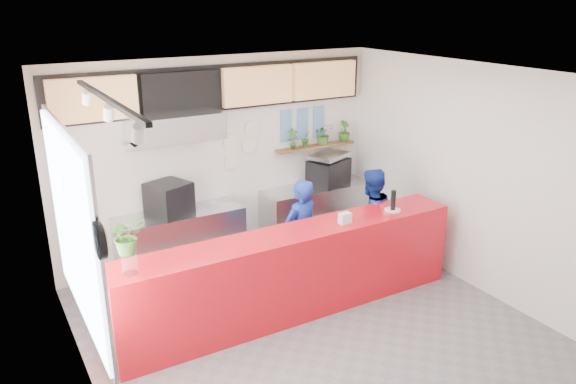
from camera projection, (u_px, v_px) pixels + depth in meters
name	position (u px, v px, depth m)	size (l,w,h in m)	color
floor	(310.00, 327.00, 6.76)	(5.00, 5.00, 0.00)	slate
ceiling	(314.00, 76.00, 5.77)	(5.00, 5.00, 0.00)	silver
wall_back	(221.00, 159.00, 8.31)	(5.00, 5.00, 0.00)	white
wall_left	(79.00, 261.00, 5.08)	(5.00, 5.00, 0.00)	white
wall_right	(470.00, 177.00, 7.46)	(5.00, 5.00, 0.00)	white
service_counter	(293.00, 273.00, 6.91)	(4.50, 0.60, 1.10)	red
cream_band	(218.00, 84.00, 7.94)	(5.00, 0.02, 0.80)	beige
prep_bench	(181.00, 242.00, 8.03)	(1.80, 0.60, 0.90)	#B2B5BA
panini_oven	(169.00, 199.00, 7.74)	(0.51, 0.51, 0.46)	black
extraction_hood	(174.00, 126.00, 7.43)	(1.20, 0.70, 0.35)	#B2B5BA
hood_lip	(175.00, 141.00, 7.49)	(1.20, 0.70, 0.08)	#B2B5BA
right_bench	(316.00, 212.00, 9.12)	(1.80, 0.60, 0.90)	#B2B5BA
espresso_machine	(329.00, 172.00, 9.01)	(0.64, 0.46, 0.41)	black
espresso_tray	(329.00, 155.00, 8.92)	(0.63, 0.44, 0.06)	#AAADB1
herb_shelf	(316.00, 146.00, 8.99)	(1.40, 0.18, 0.04)	brown
menu_board_far_left	(93.00, 99.00, 7.03)	(1.10, 0.10, 0.55)	tan
menu_board_mid_left	(182.00, 92.00, 7.59)	(1.10, 0.10, 0.55)	black
menu_board_mid_right	(258.00, 86.00, 8.14)	(1.10, 0.10, 0.55)	tan
menu_board_far_right	(324.00, 80.00, 8.69)	(1.10, 0.10, 0.55)	tan
soffit	(219.00, 88.00, 7.93)	(4.80, 0.04, 0.65)	black
window_pane	(73.00, 229.00, 5.27)	(0.04, 2.20, 1.90)	silver
window_frame	(76.00, 229.00, 5.28)	(0.03, 2.30, 2.00)	#B2B5BA
wall_clock_rim	(100.00, 240.00, 4.18)	(0.30, 0.30, 0.05)	black
wall_clock_face	(104.00, 239.00, 4.20)	(0.26, 0.26, 0.02)	white
track_rail	(107.00, 99.00, 4.80)	(0.05, 2.40, 0.04)	black
dec_plate_a	(231.00, 141.00, 8.27)	(0.24, 0.24, 0.03)	silver
dec_plate_b	(249.00, 145.00, 8.45)	(0.24, 0.24, 0.03)	silver
dec_plate_c	(231.00, 161.00, 8.37)	(0.24, 0.24, 0.03)	silver
dec_plate_d	(252.00, 129.00, 8.39)	(0.24, 0.24, 0.03)	silver
photo_frame_a	(286.00, 118.00, 8.65)	(0.20, 0.02, 0.25)	#598CBF
photo_frame_b	(303.00, 116.00, 8.79)	(0.20, 0.02, 0.25)	#598CBF
photo_frame_c	(319.00, 114.00, 8.94)	(0.20, 0.02, 0.25)	#598CBF
photo_frame_d	(286.00, 134.00, 8.73)	(0.20, 0.02, 0.25)	#598CBF
photo_frame_e	(302.00, 132.00, 8.87)	(0.20, 0.02, 0.25)	#598CBF
photo_frame_f	(318.00, 129.00, 9.02)	(0.20, 0.02, 0.25)	#598CBF
staff_center	(300.00, 235.00, 7.46)	(0.56, 0.37, 1.54)	navy
staff_right	(370.00, 220.00, 7.99)	(0.74, 0.57, 1.52)	navy
herb_a	(293.00, 139.00, 8.72)	(0.17, 0.12, 0.32)	#316122
herb_b	(306.00, 139.00, 8.85)	(0.15, 0.12, 0.26)	#316122
herb_c	(324.00, 134.00, 9.00)	(0.30, 0.26, 0.34)	#316122
herb_d	(344.00, 131.00, 9.19)	(0.19, 0.17, 0.34)	#316122
glass_vase	(130.00, 264.00, 5.70)	(0.16, 0.16, 0.20)	silver
basil_vase	(127.00, 236.00, 5.59)	(0.35, 0.30, 0.39)	#316122
napkin_holder	(345.00, 218.00, 6.97)	(0.15, 0.10, 0.13)	silver
white_plate	(393.00, 210.00, 7.39)	(0.21, 0.21, 0.02)	silver
pepper_mill	(393.00, 200.00, 7.35)	(0.07, 0.07, 0.26)	black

